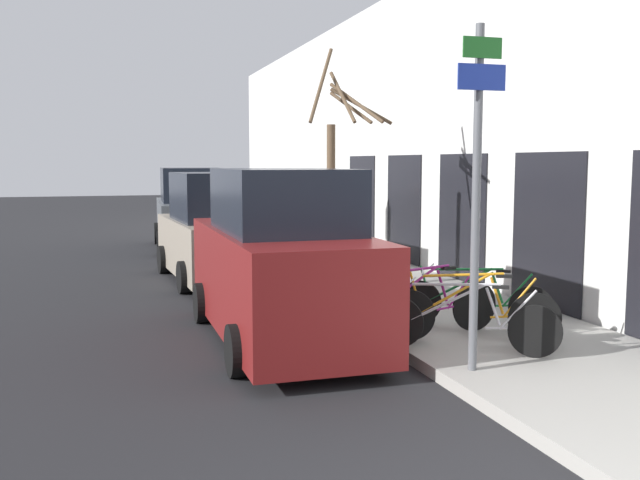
# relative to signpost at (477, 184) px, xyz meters

# --- Properties ---
(ground_plane) EXTENTS (80.00, 80.00, 0.00)m
(ground_plane) POSITION_rel_signpost_xyz_m (-1.38, 7.82, -2.25)
(ground_plane) COLOR black
(sidewalk_curb) EXTENTS (3.20, 32.00, 0.15)m
(sidewalk_curb) POSITION_rel_signpost_xyz_m (1.22, 10.62, -2.18)
(sidewalk_curb) COLOR #9E9B93
(sidewalk_curb) RESTS_ON ground
(building_facade) EXTENTS (0.23, 32.00, 6.50)m
(building_facade) POSITION_rel_signpost_xyz_m (2.96, 10.54, 0.97)
(building_facade) COLOR silver
(building_facade) RESTS_ON ground
(signpost) EXTENTS (0.57, 0.12, 3.83)m
(signpost) POSITION_rel_signpost_xyz_m (0.00, 0.00, 0.00)
(signpost) COLOR #595B60
(signpost) RESTS_ON sidewalk_curb
(bicycle_0) EXTENTS (1.92, 1.33, 0.89)m
(bicycle_0) POSITION_rel_signpost_xyz_m (0.28, 0.70, -1.72)
(bicycle_0) COLOR black
(bicycle_0) RESTS_ON sidewalk_curb
(bicycle_1) EXTENTS (2.08, 0.99, 0.93)m
(bicycle_1) POSITION_rel_signpost_xyz_m (0.60, 1.11, -1.70)
(bicycle_1) COLOR black
(bicycle_1) RESTS_ON sidewalk_curb
(bicycle_2) EXTENTS (2.44, 0.45, 0.97)m
(bicycle_2) POSITION_rel_signpost_xyz_m (0.08, 1.57, -1.69)
(bicycle_2) COLOR black
(bicycle_2) RESTS_ON sidewalk_curb
(bicycle_3) EXTENTS (1.82, 1.27, 0.86)m
(bicycle_3) POSITION_rel_signpost_xyz_m (1.09, 1.91, -1.73)
(bicycle_3) COLOR black
(bicycle_3) RESTS_ON sidewalk_curb
(parked_car_0) EXTENTS (2.00, 4.77, 2.40)m
(parked_car_0) POSITION_rel_signpost_xyz_m (-1.62, 2.45, -1.15)
(parked_car_0) COLOR maroon
(parked_car_0) RESTS_ON ground
(parked_car_1) EXTENTS (2.30, 4.37, 2.28)m
(parked_car_1) POSITION_rel_signpost_xyz_m (-1.64, 7.86, -1.23)
(parked_car_1) COLOR gray
(parked_car_1) RESTS_ON ground
(parked_car_2) EXTENTS (2.22, 4.59, 2.33)m
(parked_car_2) POSITION_rel_signpost_xyz_m (-1.48, 13.60, -1.20)
(parked_car_2) COLOR #51565B
(parked_car_2) RESTS_ON ground
(pedestrian_near) EXTENTS (0.43, 0.36, 1.64)m
(pedestrian_near) POSITION_rel_signpost_xyz_m (1.46, 10.70, -1.15)
(pedestrian_near) COLOR #333338
(pedestrian_near) RESTS_ON sidewalk_curb
(pedestrian_far) EXTENTS (0.48, 0.41, 1.83)m
(pedestrian_far) POSITION_rel_signpost_xyz_m (1.96, 9.28, -1.04)
(pedestrian_far) COLOR #333338
(pedestrian_far) RESTS_ON sidewalk_curb
(street_tree) EXTENTS (1.55, 1.15, 4.36)m
(street_tree) POSITION_rel_signpost_xyz_m (0.09, 5.28, -0.09)
(street_tree) COLOR brown
(street_tree) RESTS_ON sidewalk_curb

